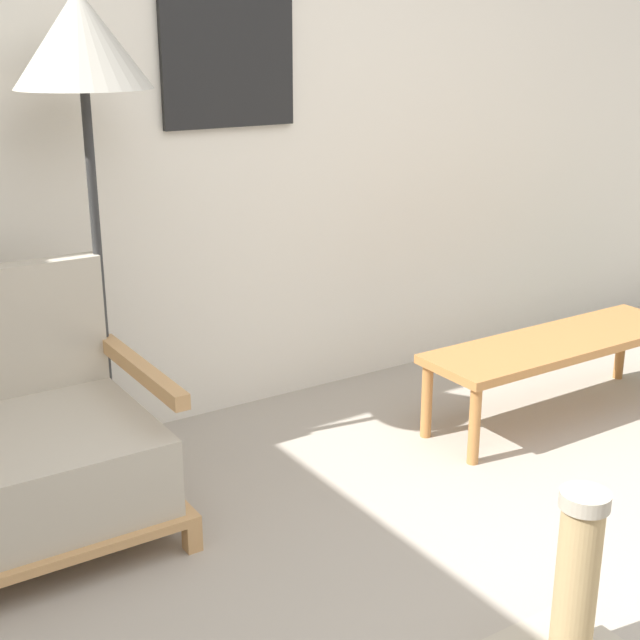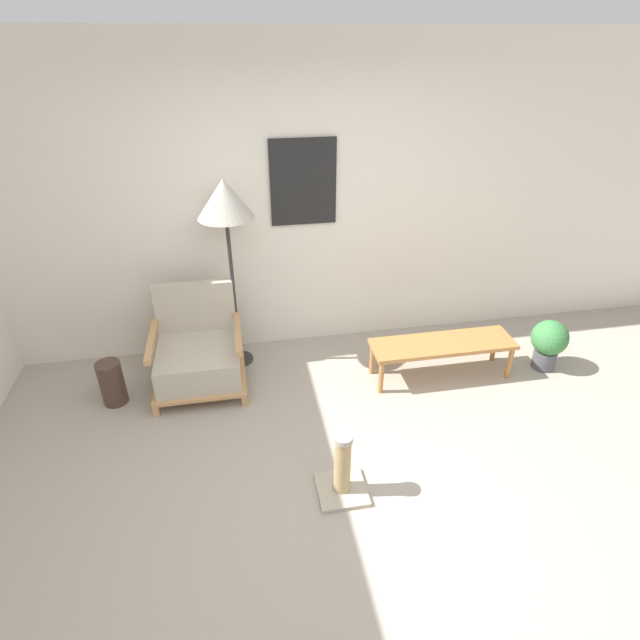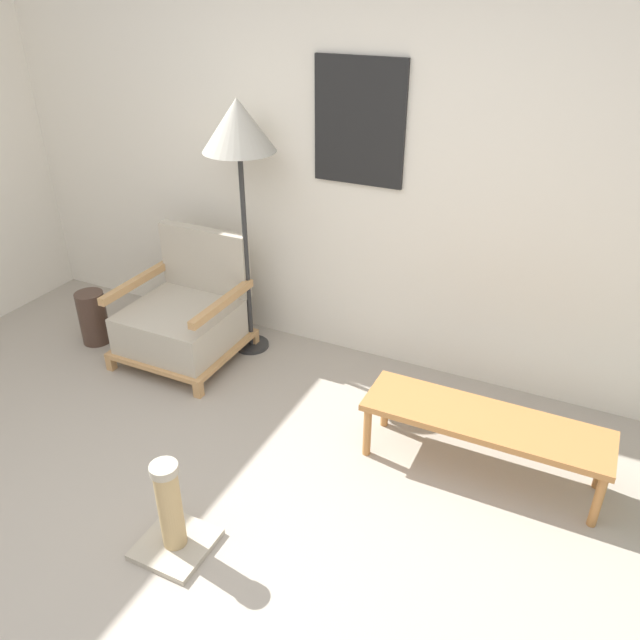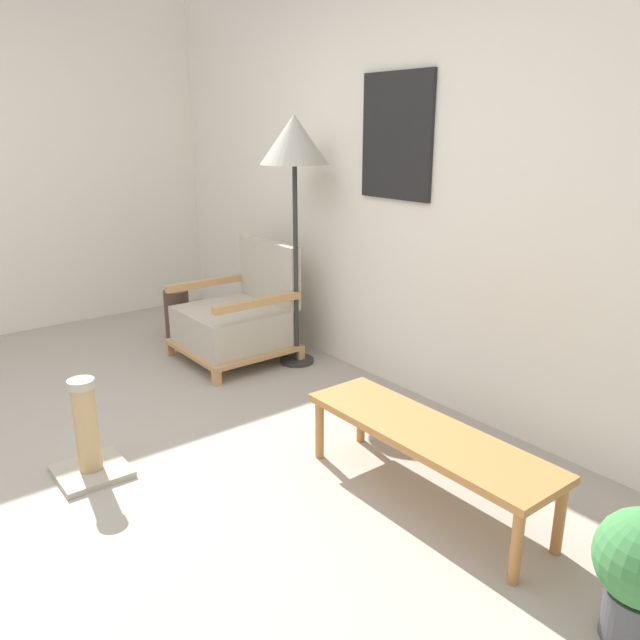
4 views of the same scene
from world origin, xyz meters
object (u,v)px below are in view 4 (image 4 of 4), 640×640
(floor_lamp, at_px, (294,148))
(coffee_table, at_px, (426,438))
(armchair, at_px, (237,319))
(vase, at_px, (177,314))
(scratching_post, at_px, (88,441))

(floor_lamp, distance_m, coffee_table, 2.16)
(floor_lamp, bearing_deg, armchair, -140.59)
(coffee_table, relative_size, vase, 3.24)
(armchair, bearing_deg, floor_lamp, 39.41)
(floor_lamp, xyz_separation_m, coffee_table, (1.73, -0.55, -1.17))
(armchair, height_order, floor_lamp, floor_lamp)
(armchair, height_order, scratching_post, armchair)
(scratching_post, bearing_deg, floor_lamp, 109.72)
(scratching_post, bearing_deg, coffee_table, 44.36)
(armchair, bearing_deg, scratching_post, -55.95)
(floor_lamp, relative_size, vase, 4.40)
(vase, relative_size, scratching_post, 0.77)
(armchair, height_order, vase, armchair)
(armchair, distance_m, vase, 0.72)
(coffee_table, bearing_deg, floor_lamp, 162.32)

